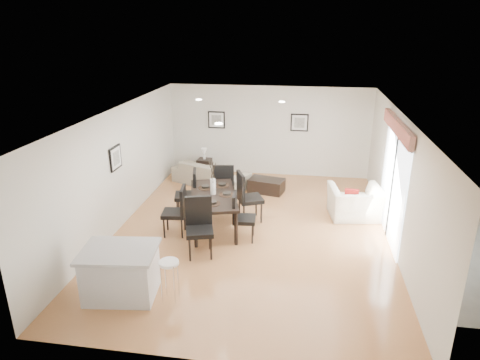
% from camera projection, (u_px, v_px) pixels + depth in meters
% --- Properties ---
extents(ground, '(8.00, 8.00, 0.00)m').
position_uv_depth(ground, '(251.00, 231.00, 9.61)').
color(ground, tan).
rests_on(ground, ground).
extents(wall_back, '(6.00, 0.04, 2.70)m').
position_uv_depth(wall_back, '(269.00, 131.00, 12.86)').
color(wall_back, silver).
rests_on(wall_back, ground).
extents(wall_front, '(6.00, 0.04, 2.70)m').
position_uv_depth(wall_front, '(212.00, 278.00, 5.44)').
color(wall_front, silver).
rests_on(wall_front, ground).
extents(wall_left, '(0.04, 8.00, 2.70)m').
position_uv_depth(wall_left, '(119.00, 168.00, 9.58)').
color(wall_left, silver).
rests_on(wall_left, ground).
extents(wall_right, '(0.04, 8.00, 2.70)m').
position_uv_depth(wall_right, '(398.00, 182.00, 8.71)').
color(wall_right, silver).
rests_on(wall_right, ground).
extents(ceiling, '(6.00, 8.00, 0.02)m').
position_uv_depth(ceiling, '(253.00, 112.00, 8.68)').
color(ceiling, white).
rests_on(ceiling, wall_back).
extents(sofa, '(2.41, 1.70, 0.66)m').
position_uv_depth(sofa, '(211.00, 174.00, 12.30)').
color(sofa, gray).
rests_on(sofa, ground).
extents(armchair, '(1.33, 1.20, 0.77)m').
position_uv_depth(armchair, '(355.00, 203.00, 10.18)').
color(armchair, white).
rests_on(armchair, ground).
extents(dining_table, '(1.45, 2.13, 0.81)m').
position_uv_depth(dining_table, '(213.00, 197.00, 9.59)').
color(dining_table, black).
rests_on(dining_table, ground).
extents(dining_chair_wnear, '(0.56, 0.56, 1.11)m').
position_uv_depth(dining_chair_wnear, '(178.00, 208.00, 9.29)').
color(dining_chair_wnear, black).
rests_on(dining_chair_wnear, ground).
extents(dining_chair_wfar, '(0.62, 0.62, 1.15)m').
position_uv_depth(dining_chair_wfar, '(190.00, 191.00, 10.19)').
color(dining_chair_wfar, black).
rests_on(dining_chair_wfar, ground).
extents(dining_chair_enear, '(0.51, 0.51, 1.05)m').
position_uv_depth(dining_chair_enear, '(240.00, 214.00, 9.08)').
color(dining_chair_enear, black).
rests_on(dining_chair_enear, ground).
extents(dining_chair_efar, '(0.71, 0.71, 1.20)m').
position_uv_depth(dining_chair_efar, '(246.00, 194.00, 9.92)').
color(dining_chair_efar, black).
rests_on(dining_chair_efar, ground).
extents(dining_chair_head, '(0.66, 0.66, 1.19)m').
position_uv_depth(dining_chair_head, '(199.00, 223.00, 8.51)').
color(dining_chair_head, black).
rests_on(dining_chair_head, ground).
extents(dining_chair_foot, '(0.58, 0.58, 1.14)m').
position_uv_depth(dining_chair_foot, '(224.00, 183.00, 10.73)').
color(dining_chair_foot, black).
rests_on(dining_chair_foot, ground).
extents(vase, '(0.91, 1.43, 0.75)m').
position_uv_depth(vase, '(213.00, 182.00, 9.46)').
color(vase, white).
rests_on(vase, dining_table).
extents(coffee_table, '(1.04, 0.76, 0.37)m').
position_uv_depth(coffee_table, '(266.00, 185.00, 11.81)').
color(coffee_table, black).
rests_on(coffee_table, ground).
extents(side_table, '(0.43, 0.43, 0.53)m').
position_uv_depth(side_table, '(205.00, 167.00, 13.05)').
color(side_table, black).
rests_on(side_table, ground).
extents(table_lamp, '(0.18, 0.18, 0.34)m').
position_uv_depth(table_lamp, '(204.00, 152.00, 12.88)').
color(table_lamp, white).
rests_on(table_lamp, side_table).
extents(cushion, '(0.33, 0.13, 0.32)m').
position_uv_depth(cushion, '(351.00, 196.00, 10.02)').
color(cushion, maroon).
rests_on(cushion, armchair).
extents(kitchen_island, '(1.34, 1.09, 0.87)m').
position_uv_depth(kitchen_island, '(121.00, 272.00, 7.23)').
color(kitchen_island, silver).
rests_on(kitchen_island, ground).
extents(bar_stool, '(0.33, 0.33, 0.73)m').
position_uv_depth(bar_stool, '(169.00, 267.00, 7.04)').
color(bar_stool, white).
rests_on(bar_stool, ground).
extents(framed_print_back_left, '(0.52, 0.04, 0.52)m').
position_uv_depth(framed_print_back_left, '(216.00, 120.00, 12.96)').
color(framed_print_back_left, black).
rests_on(framed_print_back_left, wall_back).
extents(framed_print_back_right, '(0.52, 0.04, 0.52)m').
position_uv_depth(framed_print_back_right, '(299.00, 123.00, 12.60)').
color(framed_print_back_right, black).
rests_on(framed_print_back_right, wall_back).
extents(framed_print_left_wall, '(0.04, 0.52, 0.52)m').
position_uv_depth(framed_print_left_wall, '(116.00, 158.00, 9.29)').
color(framed_print_left_wall, black).
rests_on(framed_print_left_wall, wall_left).
extents(sliding_door, '(0.12, 2.70, 2.57)m').
position_uv_depth(sliding_door, '(395.00, 163.00, 8.89)').
color(sliding_door, white).
rests_on(sliding_door, wall_right).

